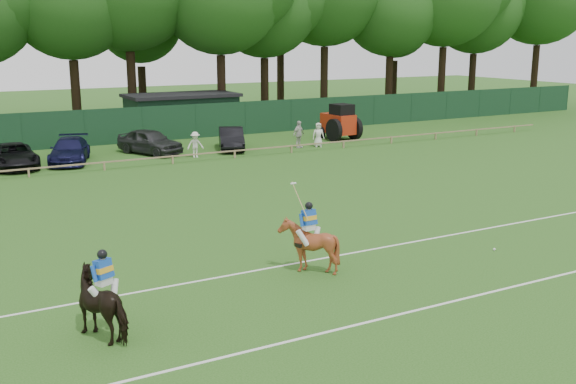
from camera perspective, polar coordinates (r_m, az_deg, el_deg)
ground at (r=23.84m, az=2.43°, el=-4.84°), size 160.00×160.00×0.00m
horse_dark at (r=17.51m, az=-15.20°, el=-9.10°), size 1.72×2.22×1.71m
horse_chestnut at (r=21.36m, az=1.76°, el=-4.53°), size 1.50×1.66×1.74m
suv_black at (r=41.35m, az=-22.18°, el=2.86°), size 2.31×4.98×1.38m
sedan_navy at (r=41.90m, az=-18.00°, el=3.36°), size 3.49×5.40×1.46m
hatch_grey at (r=43.77m, az=-11.62°, el=4.22°), size 3.67×5.05×1.60m
estate_black at (r=44.70m, az=-4.82°, el=4.53°), size 3.05×4.69×1.46m
spectator_left at (r=41.96m, az=-7.86°, el=3.99°), size 1.08×0.68×1.60m
spectator_mid at (r=45.22m, az=0.91°, el=4.90°), size 1.16×0.81×1.82m
spectator_right at (r=45.75m, az=2.58°, el=4.87°), size 0.92×0.73×1.63m
rider_dark at (r=17.24m, az=-15.33°, el=-6.78°), size 0.89×0.59×1.41m
rider_chestnut at (r=21.12m, az=1.78°, el=-2.54°), size 0.94×0.56×2.05m
polo_ball at (r=24.72m, az=17.07°, el=-4.66°), size 0.09×0.09×0.09m
pitch_lines at (r=21.10m, az=7.40°, el=-7.35°), size 60.00×5.10×0.01m
pitch_rail at (r=39.80m, az=-11.12°, el=2.86°), size 62.10×0.10×0.50m
perimeter_fence at (r=48.24m, az=-14.47°, el=5.41°), size 92.08×0.08×2.50m
utility_shed at (r=52.81m, az=-8.98°, el=6.61°), size 8.40×4.40×3.04m
tree_row at (r=56.58m, az=-14.50°, el=5.21°), size 96.00×12.00×21.00m
tractor at (r=49.03m, az=4.38°, el=5.87°), size 2.25×3.20×2.59m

